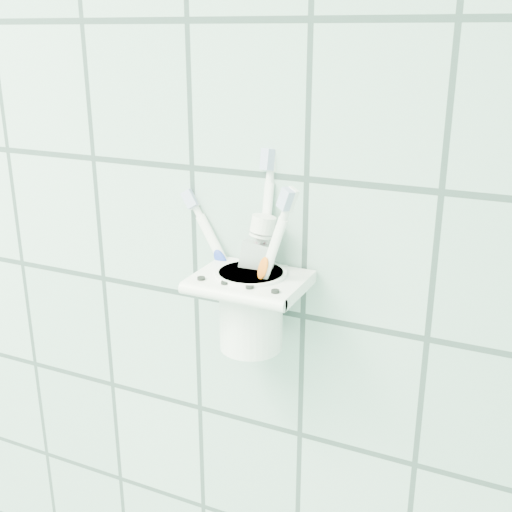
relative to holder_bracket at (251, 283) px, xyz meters
The scene contains 6 objects.
holder_bracket is the anchor object (origin of this frame).
cup 0.03m from the holder_bracket, 113.85° to the left, with size 0.08×0.08×0.09m.
toothbrush_pink 0.03m from the holder_bracket, 87.53° to the left, with size 0.10×0.04×0.18m.
toothbrush_blue 0.04m from the holder_bracket, 99.23° to the left, with size 0.02×0.05×0.21m.
toothbrush_orange 0.03m from the holder_bracket, 160.94° to the right, with size 0.07×0.02×0.19m.
toothpaste_tube 0.02m from the holder_bracket, 146.57° to the left, with size 0.05×0.03×0.15m.
Camera 1 is at (0.94, 0.57, 1.56)m, focal length 45.00 mm.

